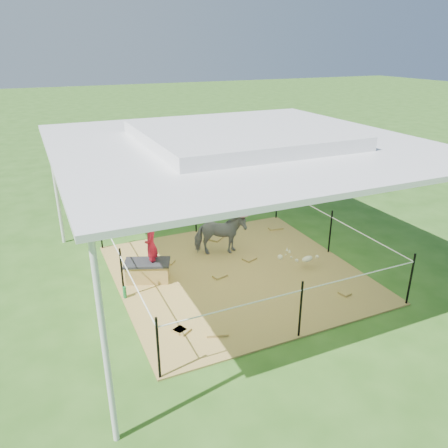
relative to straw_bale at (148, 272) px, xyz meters
name	(u,v)px	position (x,y,z in m)	size (l,w,h in m)	color
ground	(236,273)	(1.69, -0.42, -0.21)	(90.00, 90.00, 0.00)	#2D5919
hay_patch	(236,273)	(1.69, -0.42, -0.19)	(4.60, 4.60, 0.03)	brown
canopy_tent	(238,140)	(1.69, -0.42, 2.48)	(6.30, 6.30, 2.90)	silver
rope_fence	(237,244)	(1.69, -0.42, 0.44)	(4.54, 4.54, 1.00)	black
straw_bale	(148,272)	(0.00, 0.00, 0.00)	(0.80, 0.40, 0.36)	olive
dark_cloth	(147,263)	(0.00, 0.00, 0.20)	(0.85, 0.45, 0.04)	black
woman	(151,240)	(0.10, 0.00, 0.66)	(0.35, 0.23, 0.96)	red
green_bottle	(125,292)	(-0.55, -0.45, -0.07)	(0.06, 0.06, 0.22)	#1C7E38
pony	(220,234)	(1.73, 0.47, 0.28)	(0.50, 1.09, 0.92)	#535359
pink_hat	(220,212)	(1.73, 0.47, 0.81)	(0.29, 0.29, 0.13)	pink
foal	(307,258)	(3.08, -0.84, 0.05)	(0.82, 0.46, 0.46)	beige
trash_barrel	(259,160)	(5.65, 5.90, 0.25)	(0.59, 0.59, 0.92)	#182DB5
picnic_table_near	(168,157)	(3.03, 8.24, 0.13)	(1.61, 1.17, 0.67)	brown
picnic_table_far	(248,144)	(6.71, 8.86, 0.17)	(1.79, 1.30, 0.75)	brown
distant_person	(207,157)	(4.07, 6.97, 0.30)	(0.49, 0.38, 1.02)	#2F5DB2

